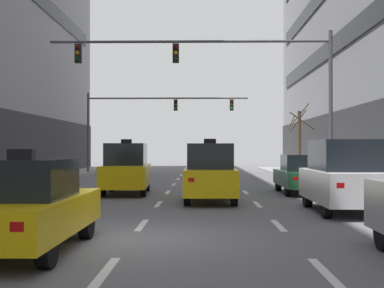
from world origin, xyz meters
The scene contains 32 objects.
ground_plane centered at (0.00, 0.00, 0.00)m, with size 120.00×120.00×0.00m, color slate.
lane_stripe_l1_s4 centered at (-3.39, 2.00, 0.00)m, with size 0.16×2.00×0.01m, color silver.
lane_stripe_l1_s5 centered at (-3.39, 7.00, 0.00)m, with size 0.16×2.00×0.01m, color silver.
lane_stripe_l1_s6 centered at (-3.39, 12.00, 0.00)m, with size 0.16×2.00×0.01m, color silver.
lane_stripe_l1_s7 centered at (-3.39, 17.00, 0.00)m, with size 0.16×2.00×0.01m, color silver.
lane_stripe_l1_s8 centered at (-3.39, 22.00, 0.00)m, with size 0.16×2.00×0.01m, color silver.
lane_stripe_l1_s9 centered at (-3.39, 27.00, 0.00)m, with size 0.16×2.00×0.01m, color silver.
lane_stripe_l1_s10 centered at (-3.39, 32.00, 0.00)m, with size 0.16×2.00×0.01m, color silver.
lane_stripe_l2_s3 centered at (0.00, -3.00, 0.00)m, with size 0.16×2.00×0.01m, color silver.
lane_stripe_l2_s4 centered at (0.00, 2.00, 0.00)m, with size 0.16×2.00×0.01m, color silver.
lane_stripe_l2_s5 centered at (0.00, 7.00, 0.00)m, with size 0.16×2.00×0.01m, color silver.
lane_stripe_l2_s6 centered at (0.00, 12.00, 0.00)m, with size 0.16×2.00×0.01m, color silver.
lane_stripe_l2_s7 centered at (0.00, 17.00, 0.00)m, with size 0.16×2.00×0.01m, color silver.
lane_stripe_l2_s8 centered at (0.00, 22.00, 0.00)m, with size 0.16×2.00×0.01m, color silver.
lane_stripe_l2_s9 centered at (0.00, 27.00, 0.00)m, with size 0.16×2.00×0.01m, color silver.
lane_stripe_l2_s10 centered at (0.00, 32.00, 0.00)m, with size 0.16×2.00×0.01m, color silver.
lane_stripe_l3_s3 centered at (3.39, -3.00, 0.00)m, with size 0.16×2.00×0.01m, color silver.
lane_stripe_l3_s4 centered at (3.39, 2.00, 0.00)m, with size 0.16×2.00×0.01m, color silver.
lane_stripe_l3_s5 centered at (3.39, 7.00, 0.00)m, with size 0.16×2.00×0.01m, color silver.
lane_stripe_l3_s6 centered at (3.39, 12.00, 0.00)m, with size 0.16×2.00×0.01m, color silver.
lane_stripe_l3_s7 centered at (3.39, 17.00, 0.00)m, with size 0.16×2.00×0.01m, color silver.
lane_stripe_l3_s8 centered at (3.39, 22.00, 0.00)m, with size 0.16×2.00×0.01m, color silver.
lane_stripe_l3_s9 centered at (3.39, 27.00, 0.00)m, with size 0.16×2.00×0.01m, color silver.
lane_stripe_l3_s10 centered at (3.39, 32.00, 0.00)m, with size 0.16×2.00×0.01m, color silver.
taxi_driving_0 centered at (-1.79, -1.49, 0.85)m, with size 1.95×4.58×1.90m.
taxi_driving_1 centered at (1.78, 7.75, 1.04)m, with size 1.80×4.30×2.26m.
taxi_driving_2 centered at (-1.68, 11.05, 1.06)m, with size 2.03×4.46×2.30m.
car_parked_2 centered at (5.73, 4.75, 1.08)m, with size 1.90×4.49×2.17m.
car_parked_3 centered at (5.73, 11.36, 0.81)m, with size 1.84×4.39×1.65m.
traffic_signal_0 centered at (2.80, 12.33, 5.27)m, with size 12.53×0.35×6.99m.
traffic_signal_1 centered at (-2.66, 29.15, 4.60)m, with size 12.23×0.35×6.02m.
street_tree_1 centered at (7.80, 23.39, 2.49)m, with size 1.62×1.63×4.74m.
Camera 1 is at (1.49, -11.25, 1.90)m, focal length 49.90 mm.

